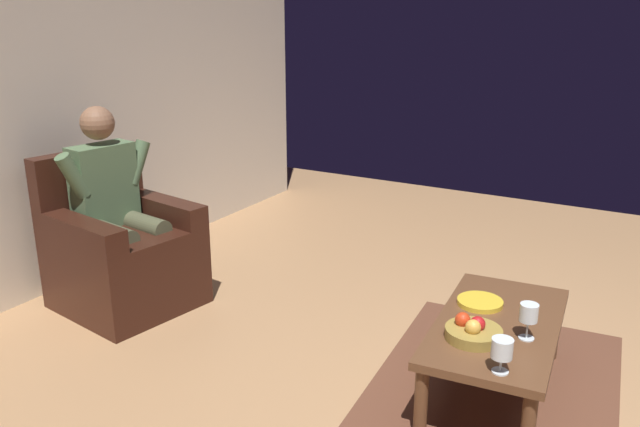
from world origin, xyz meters
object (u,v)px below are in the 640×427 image
at_px(person_seated, 116,202).
at_px(coffee_table, 497,332).
at_px(wine_glass_far, 502,350).
at_px(decorative_dish, 480,302).
at_px(armchair, 121,253).
at_px(fruit_bowl, 473,331).
at_px(wine_glass_near, 529,315).

relative_size(person_seated, coffee_table, 1.13).
height_order(wine_glass_far, decorative_dish, wine_glass_far).
height_order(armchair, fruit_bowl, armchair).
xyz_separation_m(coffee_table, wine_glass_far, (0.44, 0.13, 0.15)).
distance_m(armchair, fruit_bowl, 2.28).
bearing_deg(armchair, coffee_table, 102.54).
height_order(person_seated, wine_glass_near, person_seated).
relative_size(coffee_table, decorative_dish, 4.85).
bearing_deg(armchair, person_seated, -90.00).
xyz_separation_m(wine_glass_near, fruit_bowl, (0.12, -0.21, -0.08)).
height_order(wine_glass_far, fruit_bowl, wine_glass_far).
relative_size(person_seated, decorative_dish, 5.50).
bearing_deg(fruit_bowl, decorative_dish, -168.52).
height_order(armchair, wine_glass_far, armchair).
xyz_separation_m(coffee_table, fruit_bowl, (0.22, -0.06, 0.09)).
bearing_deg(wine_glass_far, fruit_bowl, -140.36).
bearing_deg(person_seated, decorative_dish, 106.57).
xyz_separation_m(coffee_table, wine_glass_near, (0.10, 0.15, 0.17)).
relative_size(armchair, person_seated, 0.77).
xyz_separation_m(coffee_table, decorative_dish, (-0.15, -0.13, 0.07)).
relative_size(wine_glass_near, wine_glass_far, 1.13).
bearing_deg(person_seated, fruit_bowl, 97.21).
distance_m(person_seated, wine_glass_near, 2.49).
relative_size(coffee_table, wine_glass_far, 7.35).
bearing_deg(decorative_dish, wine_glass_near, 49.27).
bearing_deg(fruit_bowl, armchair, -91.86).
xyz_separation_m(armchair, person_seated, (-0.00, -0.00, 0.34)).
bearing_deg(wine_glass_far, wine_glass_near, 175.44).
bearing_deg(person_seated, armchair, 90.00).
relative_size(person_seated, wine_glass_near, 7.37).
bearing_deg(fruit_bowl, wine_glass_far, 39.64).
distance_m(wine_glass_far, fruit_bowl, 0.29).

